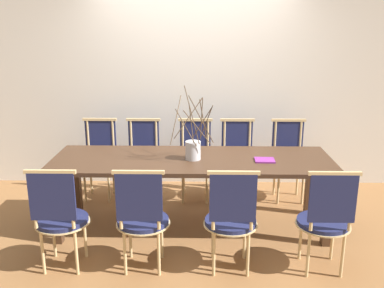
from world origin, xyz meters
TOP-DOWN VIEW (x-y plane):
  - ground_plane at (0.00, 0.00)m, footprint 16.00×16.00m
  - wall_rear at (0.00, 1.35)m, footprint 12.00×0.06m
  - dining_table at (0.00, 0.00)m, footprint 2.78×0.90m
  - chair_near_leftend at (-1.09, -0.80)m, footprint 0.46×0.46m
  - chair_near_left at (-0.40, -0.80)m, footprint 0.46×0.46m
  - chair_near_center at (0.34, -0.80)m, footprint 0.46×0.46m
  - chair_near_right at (1.12, -0.80)m, footprint 0.46×0.46m
  - chair_far_leftend at (-1.12, 0.80)m, footprint 0.46×0.46m
  - chair_far_left at (-0.60, 0.80)m, footprint 0.46×0.46m
  - chair_far_center at (0.02, 0.80)m, footprint 0.46×0.46m
  - chair_far_right at (0.53, 0.80)m, footprint 0.46×0.46m
  - chair_far_rightend at (1.13, 0.80)m, footprint 0.46×0.46m
  - vase_centerpiece at (0.01, -0.02)m, footprint 0.42×0.42m
  - book_stack at (0.71, -0.06)m, footprint 0.20×0.17m

SIDE VIEW (x-z plane):
  - ground_plane at x=0.00m, z-range 0.00..0.00m
  - chair_near_leftend at x=-1.09m, z-range 0.02..0.97m
  - chair_near_left at x=-0.40m, z-range 0.02..0.97m
  - chair_near_center at x=0.34m, z-range 0.02..0.97m
  - chair_near_right at x=1.12m, z-range 0.02..0.97m
  - chair_far_leftend at x=-1.12m, z-range 0.02..0.97m
  - chair_far_left at x=-0.60m, z-range 0.02..0.97m
  - chair_far_center at x=0.02m, z-range 0.02..0.97m
  - chair_far_right at x=0.53m, z-range 0.02..0.97m
  - chair_far_rightend at x=1.13m, z-range 0.02..0.97m
  - dining_table at x=0.00m, z-range 0.28..1.03m
  - book_stack at x=0.71m, z-range 0.75..0.76m
  - vase_centerpiece at x=0.01m, z-range 0.49..1.23m
  - wall_rear at x=0.00m, z-range 0.00..3.20m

